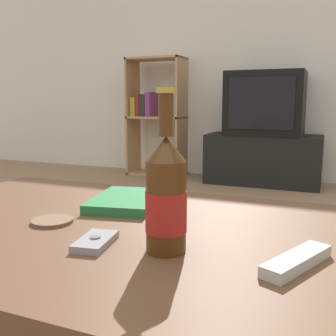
{
  "coord_description": "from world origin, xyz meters",
  "views": [
    {
      "loc": [
        0.42,
        -0.73,
        0.71
      ],
      "look_at": [
        0.04,
        0.2,
        0.54
      ],
      "focal_mm": 42.0,
      "sensor_mm": 36.0,
      "label": 1
    }
  ],
  "objects_px": {
    "bookshelf": "(153,114)",
    "television": "(265,103)",
    "tv_stand": "(263,159)",
    "remote_control": "(297,261)",
    "beer_bottle": "(166,196)",
    "cell_phone": "(95,241)",
    "table_book": "(126,201)"
  },
  "relations": [
    {
      "from": "bookshelf",
      "to": "television",
      "type": "bearing_deg",
      "value": -3.79
    },
    {
      "from": "tv_stand",
      "to": "remote_control",
      "type": "height_order",
      "value": "remote_control"
    },
    {
      "from": "beer_bottle",
      "to": "bookshelf",
      "type": "bearing_deg",
      "value": 115.06
    },
    {
      "from": "cell_phone",
      "to": "remote_control",
      "type": "relative_size",
      "value": 0.67
    },
    {
      "from": "television",
      "to": "beer_bottle",
      "type": "xyz_separation_m",
      "value": [
        0.27,
        -2.84,
        -0.16
      ]
    },
    {
      "from": "television",
      "to": "bookshelf",
      "type": "distance_m",
      "value": 1.09
    },
    {
      "from": "bookshelf",
      "to": "tv_stand",
      "type": "bearing_deg",
      "value": -3.59
    },
    {
      "from": "tv_stand",
      "to": "bookshelf",
      "type": "relative_size",
      "value": 0.86
    },
    {
      "from": "television",
      "to": "cell_phone",
      "type": "xyz_separation_m",
      "value": [
        0.14,
        -2.86,
        -0.25
      ]
    },
    {
      "from": "tv_stand",
      "to": "bookshelf",
      "type": "distance_m",
      "value": 1.15
    },
    {
      "from": "bookshelf",
      "to": "cell_phone",
      "type": "bearing_deg",
      "value": -67.35
    },
    {
      "from": "cell_phone",
      "to": "table_book",
      "type": "height_order",
      "value": "table_book"
    },
    {
      "from": "remote_control",
      "to": "table_book",
      "type": "bearing_deg",
      "value": 175.84
    },
    {
      "from": "bookshelf",
      "to": "beer_bottle",
      "type": "height_order",
      "value": "bookshelf"
    },
    {
      "from": "tv_stand",
      "to": "remote_control",
      "type": "bearing_deg",
      "value": -79.94
    },
    {
      "from": "cell_phone",
      "to": "table_book",
      "type": "distance_m",
      "value": 0.3
    },
    {
      "from": "tv_stand",
      "to": "television",
      "type": "bearing_deg",
      "value": -90.0
    },
    {
      "from": "tv_stand",
      "to": "cell_phone",
      "type": "distance_m",
      "value": 2.88
    },
    {
      "from": "television",
      "to": "cell_phone",
      "type": "relative_size",
      "value": 5.64
    },
    {
      "from": "bookshelf",
      "to": "remote_control",
      "type": "bearing_deg",
      "value": -61.22
    },
    {
      "from": "beer_bottle",
      "to": "table_book",
      "type": "distance_m",
      "value": 0.35
    },
    {
      "from": "tv_stand",
      "to": "table_book",
      "type": "relative_size",
      "value": 3.76
    },
    {
      "from": "tv_stand",
      "to": "television",
      "type": "distance_m",
      "value": 0.49
    },
    {
      "from": "cell_phone",
      "to": "table_book",
      "type": "xyz_separation_m",
      "value": [
        -0.09,
        0.28,
        0.0
      ]
    },
    {
      "from": "tv_stand",
      "to": "television",
      "type": "height_order",
      "value": "television"
    },
    {
      "from": "beer_bottle",
      "to": "tv_stand",
      "type": "bearing_deg",
      "value": 95.5
    },
    {
      "from": "beer_bottle",
      "to": "table_book",
      "type": "xyz_separation_m",
      "value": [
        -0.22,
        0.26,
        -0.09
      ]
    },
    {
      "from": "television",
      "to": "bookshelf",
      "type": "xyz_separation_m",
      "value": [
        -1.09,
        0.07,
        -0.11
      ]
    },
    {
      "from": "tv_stand",
      "to": "cell_phone",
      "type": "bearing_deg",
      "value": -87.27
    },
    {
      "from": "beer_bottle",
      "to": "remote_control",
      "type": "relative_size",
      "value": 1.73
    },
    {
      "from": "cell_phone",
      "to": "tv_stand",
      "type": "bearing_deg",
      "value": 83.12
    },
    {
      "from": "bookshelf",
      "to": "remote_control",
      "type": "xyz_separation_m",
      "value": [
        1.59,
        -2.89,
        -0.14
      ]
    }
  ]
}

